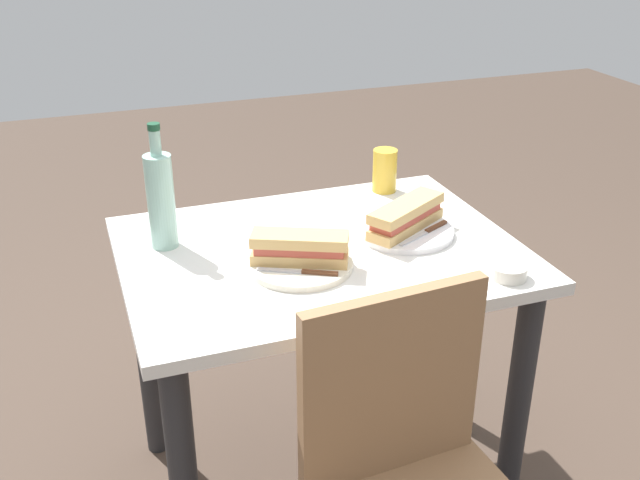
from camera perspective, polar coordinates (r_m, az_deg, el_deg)
The scene contains 11 objects.
ground_plane at distance 2.19m, azimuth 0.00°, elevation -17.89°, with size 8.00×8.00×0.00m, color #47382D.
dining_table at distance 1.83m, azimuth 0.00°, elevation -4.46°, with size 0.93×0.70×0.73m.
plate_near at distance 1.84m, azimuth 6.52°, elevation 0.68°, with size 0.24×0.24×0.01m, color white.
baguette_sandwich_near at distance 1.83m, azimuth 6.59°, elevation 1.86°, with size 0.24×0.18×0.07m.
knife_near at distance 1.82m, azimuth 8.17°, elevation 0.64°, with size 0.17×0.09×0.01m.
plate_far at distance 1.67m, azimuth -1.55°, elevation -1.88°, with size 0.24×0.24×0.01m, color silver.
baguette_sandwich_far at distance 1.66m, azimuth -1.56°, elevation -0.60°, with size 0.23×0.15×0.07m.
knife_far at distance 1.62m, azimuth -1.36°, elevation -2.45°, with size 0.16×0.10×0.01m.
water_bottle at distance 1.77m, azimuth -12.11°, elevation 3.12°, with size 0.06×0.06×0.30m.
beer_glass at distance 2.08m, azimuth 4.98°, elevation 5.33°, with size 0.07×0.07×0.12m, color gold.
olive_bowl at distance 1.68m, azimuth 14.24°, elevation -2.35°, with size 0.08×0.08×0.03m, color silver.
Camera 1 is at (0.53, 1.49, 1.51)m, focal length 41.74 mm.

